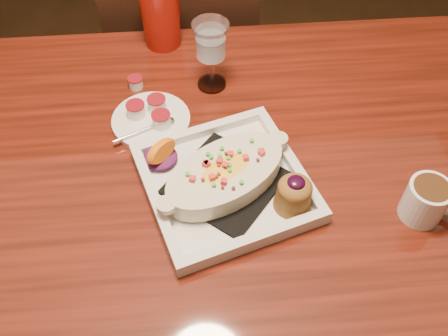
{
  "coord_description": "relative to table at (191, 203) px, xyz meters",
  "views": [
    {
      "loc": [
        0.02,
        -0.58,
        1.49
      ],
      "look_at": [
        0.07,
        -0.01,
        0.77
      ],
      "focal_mm": 40.0,
      "sensor_mm": 36.0,
      "label": 1
    }
  ],
  "objects": [
    {
      "name": "goblet",
      "position": [
        0.06,
        0.24,
        0.21
      ],
      "size": [
        0.07,
        0.07,
        0.16
      ],
      "color": "silver",
      "rests_on": "table"
    },
    {
      "name": "table",
      "position": [
        0.0,
        0.0,
        0.0
      ],
      "size": [
        1.5,
        0.9,
        0.75
      ],
      "color": "maroon",
      "rests_on": "floor"
    },
    {
      "name": "chair_far",
      "position": [
        -0.0,
        0.63,
        -0.15
      ],
      "size": [
        0.42,
        0.42,
        0.93
      ],
      "rotation": [
        0.0,
        0.0,
        3.14
      ],
      "color": "black",
      "rests_on": "floor"
    },
    {
      "name": "creamer_loose",
      "position": [
        -0.1,
        0.25,
        0.11
      ],
      "size": [
        0.03,
        0.03,
        0.03
      ],
      "color": "white",
      "rests_on": "table"
    },
    {
      "name": "floor",
      "position": [
        0.0,
        0.0,
        -0.65
      ],
      "size": [
        7.0,
        7.0,
        0.0
      ],
      "primitive_type": "plane",
      "color": "black",
      "rests_on": "ground"
    },
    {
      "name": "saucer",
      "position": [
        -0.07,
        0.14,
        0.11
      ],
      "size": [
        0.16,
        0.16,
        0.11
      ],
      "color": "silver",
      "rests_on": "table"
    },
    {
      "name": "plate",
      "position": [
        0.08,
        -0.04,
        0.13
      ],
      "size": [
        0.35,
        0.35,
        0.08
      ],
      "rotation": [
        0.0,
        0.0,
        0.3
      ],
      "color": "silver",
      "rests_on": "table"
    },
    {
      "name": "red_tumbler",
      "position": [
        -0.04,
        0.4,
        0.18
      ],
      "size": [
        0.1,
        0.1,
        0.16
      ],
      "primitive_type": "cone",
      "color": "#AE170C",
      "rests_on": "table"
    },
    {
      "name": "coffee_mug",
      "position": [
        0.41,
        -0.12,
        0.14
      ],
      "size": [
        0.1,
        0.07,
        0.08
      ],
      "rotation": [
        0.0,
        0.0,
        -0.27
      ],
      "color": "silver",
      "rests_on": "table"
    }
  ]
}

